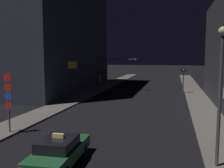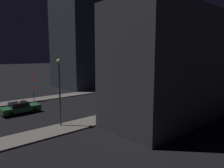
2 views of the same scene
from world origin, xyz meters
name	(u,v)px [view 1 (image 1 of 2)]	position (x,y,z in m)	size (l,w,h in m)	color
sidewalk_left	(95,91)	(-7.31, 33.39, 0.07)	(2.76, 70.78, 0.15)	#5B5651
sidewalk_right	(195,94)	(7.31, 33.39, 0.07)	(2.76, 70.78, 0.15)	#5B5651
building_facade_left	(51,15)	(-14.21, 33.16, 11.57)	(11.12, 24.47, 23.15)	#282D38
taxi	(59,151)	(-0.91, 8.30, 0.74)	(2.02, 4.53, 1.62)	#1E512D
traffic_light_overhead	(119,67)	(-3.76, 34.57, 3.73)	(4.90, 0.41, 5.09)	#47474C
traffic_light_left_kerb	(100,78)	(-5.68, 31.02, 2.33)	(0.80, 0.42, 3.21)	#47474C
traffic_light_right_kerb	(183,76)	(5.68, 33.83, 2.61)	(0.80, 0.41, 3.63)	#47474C
sign_pole_left	(8,98)	(-6.42, 12.02, 2.53)	(0.58, 0.10, 4.04)	#47474C
street_lamp_near_block	(221,81)	(6.46, 9.77, 4.19)	(0.41, 0.41, 6.47)	#47474C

